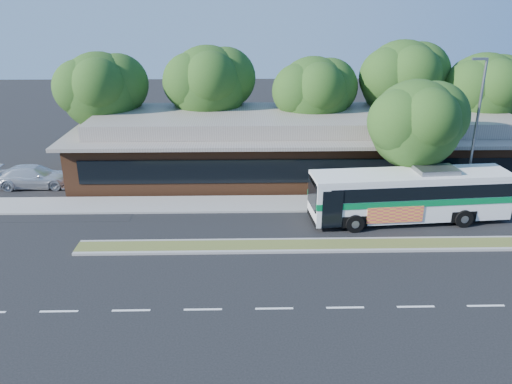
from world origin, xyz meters
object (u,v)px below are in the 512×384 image
(lamp_post, at_px, (475,129))
(transit_bus, at_px, (410,192))
(sedan, at_px, (34,177))
(sidewalk_tree, at_px, (421,122))

(lamp_post, xyz_separation_m, transit_bus, (-4.22, -2.20, -3.11))
(transit_bus, distance_m, sedan, 24.87)
(lamp_post, relative_size, sidewalk_tree, 1.16)
(lamp_post, bearing_deg, transit_bus, -152.52)
(lamp_post, distance_m, sidewalk_tree, 3.22)
(transit_bus, relative_size, sedan, 2.23)
(lamp_post, distance_m, sedan, 28.87)
(lamp_post, xyz_separation_m, sidewalk_tree, (-3.18, 0.33, 0.38))
(sedan, height_order, sidewalk_tree, sidewalk_tree)
(lamp_post, bearing_deg, sedan, 172.01)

